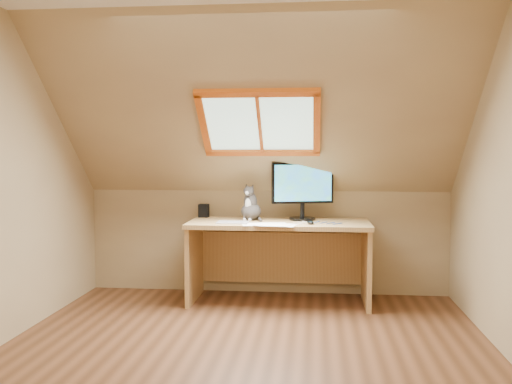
# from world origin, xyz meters

# --- Properties ---
(ground) EXTENTS (3.50, 3.50, 0.00)m
(ground) POSITION_xyz_m (0.00, 0.00, 0.00)
(ground) COLOR brown
(ground) RESTS_ON ground
(room_shell) EXTENTS (3.52, 3.52, 2.41)m
(room_shell) POSITION_xyz_m (0.00, -0.09, 1.43)
(room_shell) COLOR tan
(room_shell) RESTS_ON ground
(desk) EXTENTS (1.64, 0.72, 0.75)m
(desk) POSITION_xyz_m (0.15, 1.45, 0.52)
(desk) COLOR tan
(desk) RESTS_ON ground
(monitor) EXTENTS (0.57, 0.25, 0.53)m
(monitor) POSITION_xyz_m (0.35, 1.50, 1.05)
(monitor) COLOR black
(monitor) RESTS_ON desk
(cat) EXTENTS (0.24, 0.27, 0.34)m
(cat) POSITION_xyz_m (-0.12, 1.46, 0.87)
(cat) COLOR #403A38
(cat) RESTS_ON desk
(desk_speaker) EXTENTS (0.10, 0.10, 0.13)m
(desk_speaker) POSITION_xyz_m (-0.60, 1.63, 0.81)
(desk_speaker) COLOR black
(desk_speaker) RESTS_ON desk
(graphics_tablet) EXTENTS (0.28, 0.20, 0.01)m
(graphics_tablet) POSITION_xyz_m (-0.26, 1.20, 0.75)
(graphics_tablet) COLOR #B2B2B7
(graphics_tablet) RESTS_ON desk
(mouse) EXTENTS (0.08, 0.11, 0.03)m
(mouse) POSITION_xyz_m (0.43, 1.19, 0.76)
(mouse) COLOR black
(mouse) RESTS_ON desk
(papers) EXTENTS (0.35, 0.30, 0.01)m
(papers) POSITION_xyz_m (0.07, 1.12, 0.75)
(papers) COLOR white
(papers) RESTS_ON desk
(cables) EXTENTS (0.51, 0.26, 0.01)m
(cables) POSITION_xyz_m (0.48, 1.26, 0.75)
(cables) COLOR silver
(cables) RESTS_ON desk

